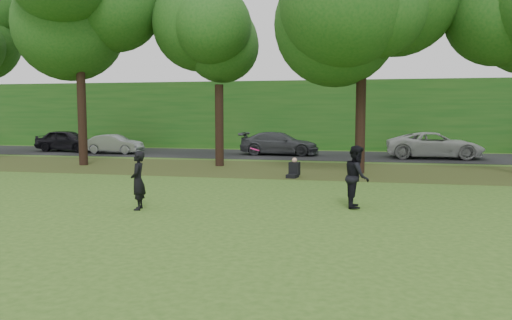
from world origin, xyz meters
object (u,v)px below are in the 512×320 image
at_px(player_left, 138,181).
at_px(player_right, 357,177).
at_px(frisbee, 255,149).
at_px(seated_person, 294,170).

xyz_separation_m(player_left, player_right, (6.03, 1.62, 0.07)).
relative_size(frisbee, seated_person, 0.45).
height_order(player_left, frisbee, frisbee).
distance_m(player_left, player_right, 6.24).
relative_size(player_right, frisbee, 4.84).
xyz_separation_m(player_left, seated_person, (3.36, 7.78, -0.52)).
bearing_deg(player_left, frisbee, 83.24).
distance_m(player_left, frisbee, 3.41).
distance_m(player_right, frisbee, 3.08).
relative_size(player_left, player_right, 0.92).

